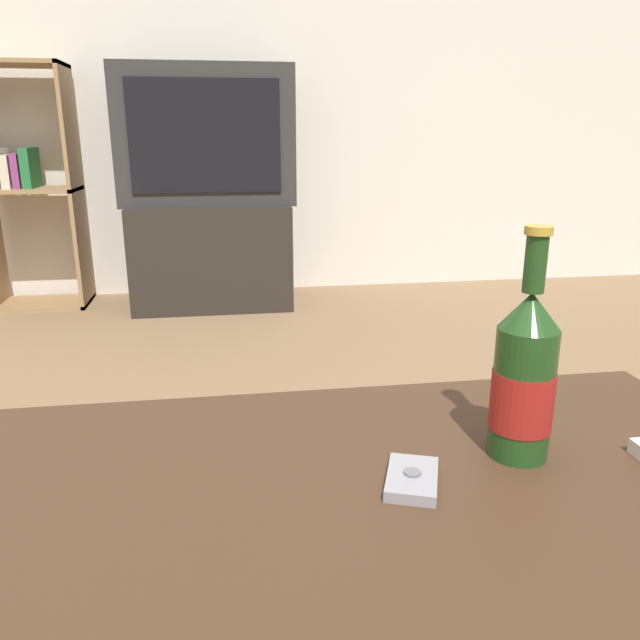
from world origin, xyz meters
name	(u,v)px	position (x,y,z in m)	size (l,w,h in m)	color
back_wall	(231,50)	(0.00, 3.02, 1.30)	(8.00, 0.05, 2.60)	silver
coffee_table	(313,569)	(0.00, 0.00, 0.41)	(1.19, 0.67, 0.48)	#422B1C
tv_stand	(212,255)	(-0.15, 2.71, 0.26)	(0.81, 0.49, 0.53)	#28231E
television	(206,136)	(-0.15, 2.70, 0.86)	(0.86, 0.39, 0.67)	#2D2D2D
bookshelf	(25,184)	(-1.06, 2.81, 0.63)	(0.46, 0.30, 1.21)	#99754C
beer_bottle	(524,379)	(0.28, 0.09, 0.59)	(0.08, 0.08, 0.29)	#1E4219
cell_phone	(412,479)	(0.12, 0.04, 0.49)	(0.09, 0.11, 0.02)	gray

